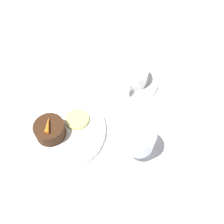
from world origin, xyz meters
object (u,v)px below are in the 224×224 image
at_px(fork, 83,84).
at_px(dinner_plate, 64,130).
at_px(wine_glass, 139,140).
at_px(dessert_cake, 50,130).
at_px(coffee_cup, 133,75).

bearing_deg(fork, dinner_plate, -0.54).
distance_m(dinner_plate, wine_glass, 0.22).
relative_size(fork, dessert_cake, 2.35).
height_order(dinner_plate, fork, dinner_plate).
xyz_separation_m(wine_glass, fork, (-0.19, -0.21, -0.06)).
height_order(coffee_cup, wine_glass, wine_glass).
xyz_separation_m(wine_glass, dessert_cake, (0.01, -0.24, -0.03)).
distance_m(wine_glass, fork, 0.29).
relative_size(dinner_plate, coffee_cup, 1.96).
relative_size(dinner_plate, fork, 1.23).
height_order(dinner_plate, wine_glass, wine_glass).
height_order(wine_glass, dessert_cake, wine_glass).
height_order(dinner_plate, dessert_cake, dessert_cake).
xyz_separation_m(dinner_plate, wine_glass, (0.01, 0.21, 0.06)).
distance_m(coffee_cup, dessert_cake, 0.30).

